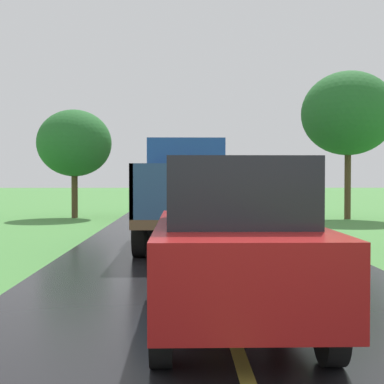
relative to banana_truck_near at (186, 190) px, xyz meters
The scene contains 5 objects.
banana_truck_near is the anchor object (origin of this frame).
banana_truck_far 11.97m from the banana_truck_near, 90.79° to the left, with size 2.38×5.81×2.80m.
roadside_tree_near_left 12.19m from the banana_truck_near, 52.00° to the left, with size 4.10×4.10×6.50m.
roadside_tree_mid_right 11.46m from the banana_truck_near, 116.05° to the left, with size 3.35×3.35×4.90m.
following_car 8.16m from the banana_truck_near, 86.90° to the right, with size 1.74×4.10×1.92m.
Camera 1 is at (-0.56, -3.30, 1.78)m, focal length 49.92 mm.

